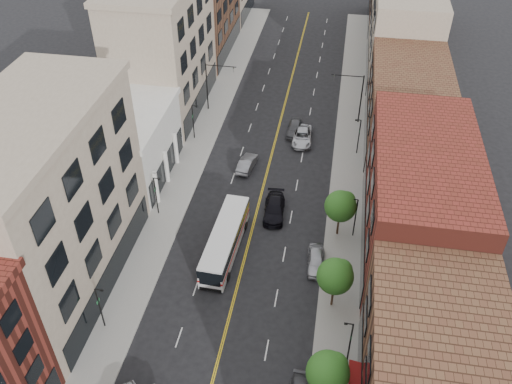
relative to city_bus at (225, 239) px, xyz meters
The scene contains 26 objects.
sidewalk_left 17.57m from the city_bus, 116.63° to the left, with size 4.00×110.00×0.15m, color gray.
sidewalk_right 19.88m from the city_bus, 52.13° to the left, with size 4.00×110.00×0.15m, color gray.
bldg_l_tanoffice 17.71m from the city_bus, 156.79° to the right, with size 10.00×22.00×18.00m, color gray.
bldg_l_white 18.99m from the city_bus, 141.90° to the left, with size 10.00×14.00×8.00m, color silver.
bldg_l_far_a 33.06m from the city_bus, 117.40° to the left, with size 10.00×20.00×18.00m, color gray.
bldg_l_far_b 51.17m from the city_bus, 106.97° to the left, with size 10.00×20.00×15.00m, color brown.
bldg_r_mid 20.17m from the city_bus, 13.60° to the left, with size 10.00×22.00×12.00m, color maroon.
bldg_r_far_a 32.17m from the city_bus, 53.23° to the left, with size 10.00×20.00×10.00m, color brown.
bldg_r_far_b 50.69m from the city_bus, 67.67° to the left, with size 10.00×22.00×14.00m, color gray.
tree_r_1 19.31m from the city_bus, 52.95° to the right, with size 3.40×3.40×5.59m.
tree_r_2 12.93m from the city_bus, 24.63° to the right, with size 3.40×3.40×5.59m.
tree_r_3 12.70m from the city_bus, 22.17° to the left, with size 3.40×3.40×5.59m.
lamp_l_1 14.42m from the city_bus, 127.73° to the right, with size 0.81×0.55×5.05m.
lamp_l_2 10.02m from the city_bus, 152.20° to the left, with size 0.81×0.55×5.05m.
lamp_l_3 22.46m from the city_bus, 113.08° to the left, with size 0.81×0.55×5.05m.
lamp_r_1 17.39m from the city_bus, 40.92° to the right, with size 0.81×0.55×5.05m.
lamp_r_2 13.96m from the city_bus, 19.47° to the left, with size 0.81×0.55×5.05m.
lamp_r_3 24.48m from the city_bus, 57.57° to the left, with size 0.81×0.55×5.05m.
signal_mast_left 29.90m from the city_bus, 105.81° to the left, with size 4.49×0.18×7.20m.
signal_mast_right 31.35m from the city_bus, 66.54° to the left, with size 4.49×0.18×7.20m.
city_bus is the anchor object (origin of this frame).
car_parked_far 9.62m from the city_bus, ahead, with size 1.82×4.52×1.54m, color #A7A9AF.
car_lane_behind 15.09m from the city_bus, 91.84° to the left, with size 1.61×4.63×1.52m, color #56575C.
car_lane_a 8.07m from the city_bus, 58.47° to the left, with size 2.28×5.62×1.63m, color black.
car_lane_b 23.20m from the city_bus, 75.61° to the left, with size 2.61×5.66×1.57m, color silver.
car_lane_c 24.69m from the city_bus, 79.50° to the left, with size 1.91×4.76×1.62m, color #424347.
Camera 1 is at (7.89, -20.23, 40.65)m, focal length 38.00 mm.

